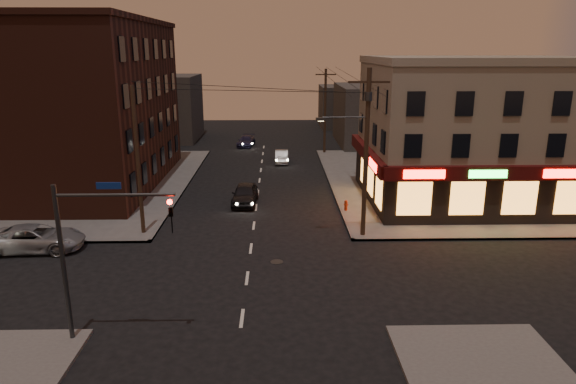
{
  "coord_description": "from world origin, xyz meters",
  "views": [
    {
      "loc": [
        1.54,
        -23.79,
        11.15
      ],
      "look_at": [
        2.17,
        4.69,
        3.2
      ],
      "focal_mm": 32.0,
      "sensor_mm": 36.0,
      "label": 1
    }
  ],
  "objects_px": {
    "suv_cross": "(35,238)",
    "sedan_far": "(246,141)",
    "fire_hydrant": "(346,205)",
    "sedan_mid": "(282,157)",
    "sedan_near": "(245,194)"
  },
  "relations": [
    {
      "from": "suv_cross",
      "to": "sedan_near",
      "type": "height_order",
      "value": "sedan_near"
    },
    {
      "from": "sedan_mid",
      "to": "sedan_near",
      "type": "bearing_deg",
      "value": -100.7
    },
    {
      "from": "suv_cross",
      "to": "sedan_near",
      "type": "bearing_deg",
      "value": -54.76
    },
    {
      "from": "sedan_near",
      "to": "sedan_far",
      "type": "distance_m",
      "value": 23.7
    },
    {
      "from": "suv_cross",
      "to": "sedan_far",
      "type": "relative_size",
      "value": 1.28
    },
    {
      "from": "suv_cross",
      "to": "sedan_far",
      "type": "xyz_separation_m",
      "value": [
        10.17,
        32.65,
        -0.14
      ]
    },
    {
      "from": "fire_hydrant",
      "to": "sedan_mid",
      "type": "bearing_deg",
      "value": 104.76
    },
    {
      "from": "fire_hydrant",
      "to": "sedan_far",
      "type": "bearing_deg",
      "value": 108.17
    },
    {
      "from": "sedan_far",
      "to": "fire_hydrant",
      "type": "distance_m",
      "value": 27.29
    },
    {
      "from": "suv_cross",
      "to": "fire_hydrant",
      "type": "relative_size",
      "value": 7.11
    },
    {
      "from": "sedan_far",
      "to": "fire_hydrant",
      "type": "height_order",
      "value": "sedan_far"
    },
    {
      "from": "fire_hydrant",
      "to": "sedan_near",
      "type": "bearing_deg",
      "value": 162.65
    },
    {
      "from": "sedan_near",
      "to": "sedan_far",
      "type": "xyz_separation_m",
      "value": [
        -1.26,
        23.67,
        -0.15
      ]
    },
    {
      "from": "sedan_mid",
      "to": "fire_hydrant",
      "type": "xyz_separation_m",
      "value": [
        4.38,
        -16.62,
        -0.06
      ]
    },
    {
      "from": "suv_cross",
      "to": "sedan_far",
      "type": "distance_m",
      "value": 34.2
    }
  ]
}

